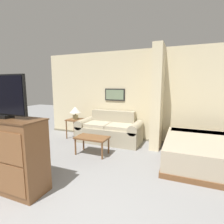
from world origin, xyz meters
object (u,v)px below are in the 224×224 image
(tv, at_px, (2,96))
(tv_dresser, at_px, (8,154))
(couch, at_px, (110,130))
(bed, at_px, (210,152))
(coffee_table, at_px, (92,139))
(table_lamp, at_px, (75,111))

(tv, bearing_deg, tv_dresser, -90.00)
(couch, relative_size, bed, 0.95)
(couch, xyz_separation_m, tv_dresser, (-0.56, -2.73, 0.24))
(coffee_table, relative_size, tv_dresser, 0.59)
(coffee_table, xyz_separation_m, table_lamp, (-1.10, 0.97, 0.47))
(couch, height_order, tv, tv)
(table_lamp, xyz_separation_m, tv, (0.55, -2.66, 0.61))
(coffee_table, height_order, tv, tv)
(tv_dresser, bearing_deg, couch, 78.43)
(table_lamp, height_order, tv, tv)
(couch, relative_size, coffee_table, 2.38)
(coffee_table, bearing_deg, bed, 10.50)
(table_lamp, xyz_separation_m, tv_dresser, (0.55, -2.66, -0.27))
(table_lamp, relative_size, bed, 0.20)
(table_lamp, bearing_deg, tv_dresser, -78.40)
(couch, distance_m, tv, 3.01)
(table_lamp, distance_m, tv_dresser, 2.73)
(tv_dresser, bearing_deg, table_lamp, 101.60)
(couch, relative_size, table_lamp, 4.80)
(tv, bearing_deg, coffee_table, 72.01)
(bed, bearing_deg, coffee_table, -169.50)
(bed, bearing_deg, table_lamp, 172.07)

